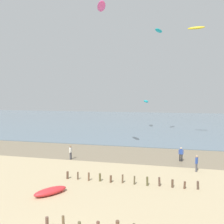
% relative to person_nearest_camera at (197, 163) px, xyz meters
% --- Properties ---
extents(wet_sand_strip, '(120.00, 8.46, 0.01)m').
position_rel_person_nearest_camera_xyz_m(wet_sand_strip, '(-8.80, 5.27, -0.91)').
color(wet_sand_strip, '#84755B').
rests_on(wet_sand_strip, ground).
extents(sea, '(160.00, 70.00, 0.10)m').
position_rel_person_nearest_camera_xyz_m(sea, '(-8.80, 44.50, -0.87)').
color(sea, slate).
rests_on(sea, ground).
extents(groyne_mid, '(11.93, 0.34, 0.79)m').
position_rel_person_nearest_camera_xyz_m(groyne_mid, '(-6.43, -4.65, -0.56)').
color(groyne_mid, brown).
rests_on(groyne_mid, ground).
extents(person_nearest_camera, '(0.31, 0.55, 1.71)m').
position_rel_person_nearest_camera_xyz_m(person_nearest_camera, '(0.00, 0.00, 0.00)').
color(person_nearest_camera, '#4C4C56').
rests_on(person_nearest_camera, ground).
extents(person_by_waterline, '(0.57, 0.26, 1.71)m').
position_rel_person_nearest_camera_xyz_m(person_by_waterline, '(-1.25, 3.37, 0.00)').
color(person_by_waterline, '#232328').
rests_on(person_by_waterline, ground).
extents(person_left_flank, '(0.25, 0.57, 1.71)m').
position_rel_person_nearest_camera_xyz_m(person_left_flank, '(-14.52, 1.33, 0.00)').
color(person_left_flank, '#4C4C56').
rests_on(person_left_flank, ground).
extents(grounded_kite, '(2.46, 2.62, 0.53)m').
position_rel_person_nearest_camera_xyz_m(grounded_kite, '(-12.27, -8.10, -0.65)').
color(grounded_kite, red).
rests_on(grounded_kite, ground).
extents(kite_aloft_0, '(1.87, 3.03, 0.49)m').
position_rel_person_nearest_camera_xyz_m(kite_aloft_0, '(-4.27, 20.54, 19.46)').
color(kite_aloft_0, '#19B2B7').
extents(kite_aloft_1, '(2.94, 1.39, 0.74)m').
position_rel_person_nearest_camera_xyz_m(kite_aloft_1, '(2.08, 17.06, 18.54)').
color(kite_aloft_1, yellow).
extents(kite_aloft_2, '(2.29, 3.37, 0.86)m').
position_rel_person_nearest_camera_xyz_m(kite_aloft_2, '(-11.34, 4.37, 18.37)').
color(kite_aloft_2, '#E54C99').
extents(kite_aloft_3, '(1.50, 3.65, 0.87)m').
position_rel_person_nearest_camera_xyz_m(kite_aloft_3, '(-7.09, 30.09, 5.58)').
color(kite_aloft_3, '#19B2B7').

